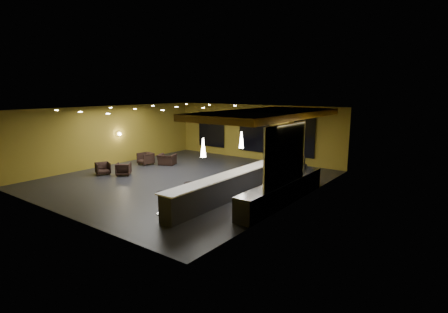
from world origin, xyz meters
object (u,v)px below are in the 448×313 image
Objects in this scene: armchair_d at (167,159)px; armchair_a at (103,168)px; staff_b at (298,168)px; staff_c at (301,171)px; prep_counter at (283,192)px; bar_stool_0 at (162,200)px; bar_stool_3 at (244,175)px; column at (285,142)px; bar_stool_4 at (262,168)px; pendant_1 at (241,140)px; bar_stool_1 at (189,190)px; bar_stool_2 at (218,183)px; pendant_2 at (271,134)px; staff_a at (281,169)px; bar_counter at (234,185)px; armchair_c at (146,159)px; armchair_b at (124,169)px; pendant_0 at (203,148)px.

armchair_a is at bearing 53.73° from armchair_d.
staff_b is 1.03× the size of staff_c.
bar_stool_0 is (-2.89, -3.76, 0.10)m from prep_counter.
bar_stool_3 is (7.20, 2.68, 0.17)m from armchair_a.
column reaches higher than bar_stool_4.
armchair_a is (-7.86, -1.42, -2.03)m from pendant_1.
bar_stool_2 is at bearing 86.48° from bar_stool_1.
pendant_2 reaches higher than prep_counter.
bar_stool_1 is at bearing -93.45° from bar_stool_3.
pendant_1 reaches higher than staff_b.
staff_a is at bearing -68.35° from column.
column is 4.14m from pendant_1.
bar_stool_2 is at bearing -140.44° from pendant_1.
staff_a reaches higher than armchair_d.
armchair_d is 6.24m from bar_stool_4.
staff_b is (1.26, 3.47, 0.28)m from bar_counter.
armchair_c is at bearing -169.72° from bar_stool_4.
column is 1.71m from pendant_2.
prep_counter reaches higher than armchair_d.
bar_stool_0 is (-0.89, -6.26, -1.82)m from pendant_2.
bar_stool_0 is at bearing 114.08° from armchair_b.
bar_stool_1 reaches higher than armchair_d.
pendant_1 is 0.46× the size of staff_c.
staff_a is 6.14m from bar_stool_0.
pendant_2 is 0.99× the size of armchair_a.
bar_stool_4 is at bearing -176.72° from staff_b.
armchair_a is at bearing -148.78° from bar_stool_4.
pendant_2 is 2.06m from staff_b.
bar_stool_2 is (6.13, -2.98, 0.17)m from armchair_d.
column is 3.17m from bar_stool_3.
pendant_0 is 0.88× the size of armchair_c.
column is at bearing 83.51° from bar_stool_0.
prep_counter reaches higher than bar_stool_3.
pendant_2 is (0.00, 5.00, 0.00)m from pendant_0.
pendant_1 is (0.00, 2.50, 0.00)m from pendant_0.
staff_b is 1.91× the size of bar_stool_0.
armchair_a is at bearing -12.93° from armchair_b.
bar_counter is at bearing -61.23° from armchair_a.
bar_stool_1 is (-2.47, -4.91, -0.21)m from staff_c.
bar_counter is 11.43× the size of pendant_2.
bar_stool_2 is (-0.77, -4.74, -1.26)m from column.
armchair_a is (-7.86, -0.92, -0.18)m from bar_counter.
pendant_1 reaches higher than bar_stool_2.
bar_stool_1 is (0.02, 1.43, 0.03)m from bar_stool_0.
armchair_d is at bearing 165.26° from prep_counter.
armchair_a is at bearing -171.09° from staff_c.
staff_a is (0.78, -1.96, -0.94)m from column.
armchair_c is at bearing 164.92° from staff_a.
staff_a is 4.77m from bar_stool_1.
armchair_b is 6.05m from bar_stool_2.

